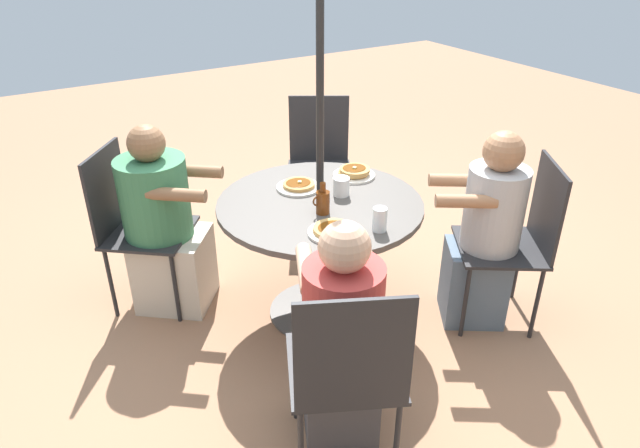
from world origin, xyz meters
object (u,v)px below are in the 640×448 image
at_px(patio_chair_east, 519,235).
at_px(pancake_plate_c, 299,186).
at_px(diner_north, 341,345).
at_px(pancake_plate_b, 333,231).
at_px(pancake_plate_a, 354,173).
at_px(diner_east, 485,238).
at_px(patio_table, 320,224).
at_px(drinking_glass_a, 380,219).
at_px(coffee_cup, 341,186).
at_px(syrup_bottle, 323,202).
at_px(patio_chair_north, 348,368).
at_px(patio_chair_south, 319,157).
at_px(patio_chair_west, 132,219).
at_px(diner_west, 164,229).

height_order(patio_chair_east, pancake_plate_c, patio_chair_east).
relative_size(diner_north, pancake_plate_b, 4.48).
bearing_deg(pancake_plate_a, diner_east, 120.86).
distance_m(patio_table, pancake_plate_b, 0.38).
relative_size(diner_east, drinking_glass_a, 9.49).
bearing_deg(coffee_cup, patio_chair_east, 141.33).
relative_size(syrup_bottle, coffee_cup, 1.67).
bearing_deg(syrup_bottle, coffee_cup, -146.91).
xyz_separation_m(patio_table, pancake_plate_a, (-0.35, -0.18, 0.16)).
height_order(patio_table, patio_chair_north, patio_chair_north).
height_order(pancake_plate_a, syrup_bottle, syrup_bottle).
relative_size(patio_chair_north, patio_chair_south, 1.00).
relative_size(patio_chair_east, patio_chair_west, 1.00).
bearing_deg(patio_table, diner_north, 64.18).
relative_size(patio_chair_west, syrup_bottle, 5.65).
bearing_deg(diner_north, drinking_glass_a, 65.48).
bearing_deg(patio_chair_east, patio_table, 90.00).
bearing_deg(syrup_bottle, patio_chair_south, -120.47).
distance_m(patio_chair_north, pancake_plate_a, 1.43).
relative_size(diner_east, patio_chair_west, 1.18).
xyz_separation_m(patio_chair_south, pancake_plate_b, (0.69, 1.26, 0.20)).
height_order(diner_west, pancake_plate_a, diner_west).
xyz_separation_m(patio_table, diner_west, (0.70, -0.56, -0.09)).
height_order(pancake_plate_a, pancake_plate_b, pancake_plate_a).
distance_m(diner_west, pancake_plate_b, 1.09).
bearing_deg(pancake_plate_a, patio_table, 27.66).
bearing_deg(pancake_plate_b, syrup_bottle, -108.69).
bearing_deg(coffee_cup, pancake_plate_b, 51.51).
xyz_separation_m(pancake_plate_b, coffee_cup, (-0.27, -0.34, 0.04)).
relative_size(patio_table, drinking_glass_a, 9.27).
bearing_deg(diner_west, diner_east, 92.61).
relative_size(pancake_plate_a, syrup_bottle, 1.45).
xyz_separation_m(patio_chair_north, diner_north, (-0.08, -0.16, -0.04)).
bearing_deg(diner_east, pancake_plate_c, 81.06).
bearing_deg(diner_west, pancake_plate_a, 108.75).
bearing_deg(pancake_plate_b, patio_table, -111.30).
bearing_deg(pancake_plate_c, coffee_cup, 128.96).
xyz_separation_m(pancake_plate_a, syrup_bottle, (0.40, 0.30, 0.04)).
xyz_separation_m(patio_chair_north, pancake_plate_b, (-0.34, -0.65, 0.20)).
bearing_deg(pancake_plate_a, pancake_plate_b, 47.11).
distance_m(pancake_plate_a, pancake_plate_b, 0.70).
xyz_separation_m(pancake_plate_c, drinking_glass_a, (-0.10, 0.62, 0.04)).
height_order(pancake_plate_a, coffee_cup, coffee_cup).
xyz_separation_m(diner_north, pancake_plate_c, (-0.38, -1.01, 0.24)).
bearing_deg(pancake_plate_b, pancake_plate_a, -132.89).
xyz_separation_m(pancake_plate_c, syrup_bottle, (0.04, 0.32, 0.05)).
relative_size(diner_west, drinking_glass_a, 9.34).
xyz_separation_m(patio_chair_south, patio_chair_west, (1.40, 0.25, 0.00)).
xyz_separation_m(patio_chair_south, pancake_plate_c, (0.57, 0.72, 0.20)).
relative_size(patio_table, diner_west, 0.99).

